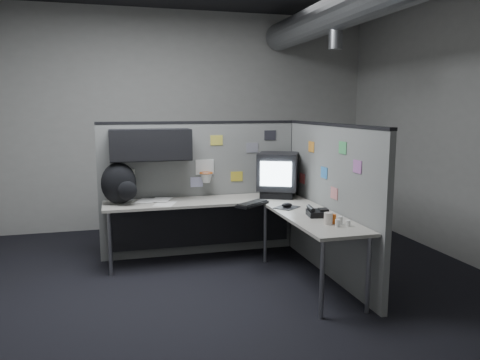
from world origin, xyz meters
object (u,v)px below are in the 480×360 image
object	(u,v)px
keyboard	(252,204)
backpack	(120,184)
desk	(232,214)
monitor	(278,174)
phone	(317,212)

from	to	relation	value
keyboard	backpack	size ratio (longest dim) A/B	0.93
desk	monitor	bearing A→B (deg)	24.11
desk	phone	distance (m)	1.05
monitor	keyboard	xyz separation A→B (m)	(-0.45, -0.44, -0.25)
monitor	desk	bearing A→B (deg)	-175.09
keyboard	phone	xyz separation A→B (m)	(0.47, -0.65, 0.02)
desk	monitor	distance (m)	0.81
phone	backpack	world-z (taller)	backpack
phone	backpack	distance (m)	2.18
desk	keyboard	distance (m)	0.28
desk	monitor	size ratio (longest dim) A/B	3.77
desk	keyboard	size ratio (longest dim) A/B	5.33
monitor	backpack	distance (m)	1.85
desk	monitor	world-z (taller)	monitor
keyboard	phone	world-z (taller)	phone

